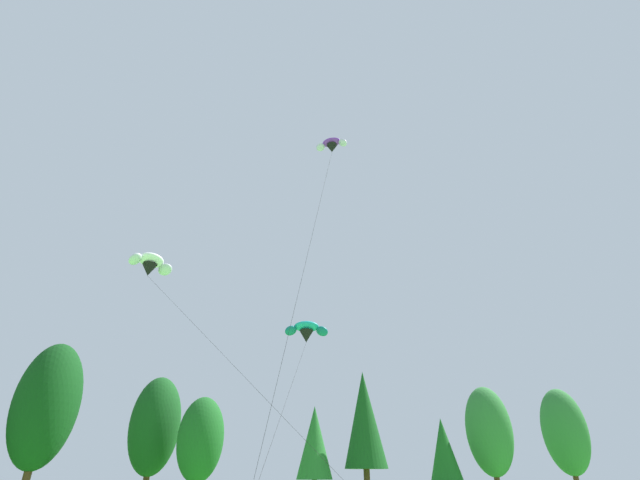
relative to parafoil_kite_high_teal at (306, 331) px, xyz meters
The scene contains 11 objects.
treeline_tree_c 25.81m from the parafoil_kite_high_teal, 150.77° to the left, with size 5.68×5.68×14.36m.
treeline_tree_d 22.22m from the parafoil_kite_high_teal, 126.35° to the left, with size 5.16×5.16×12.46m.
treeline_tree_e 16.83m from the parafoil_kite_high_teal, 121.25° to the left, with size 4.48×4.48×9.91m.
treeline_tree_f 15.90m from the parafoil_kite_high_teal, 74.07° to the left, with size 3.69×3.69×9.48m.
treeline_tree_g 16.55m from the parafoil_kite_high_teal, 54.17° to the left, with size 4.51×4.51×13.23m.
treeline_tree_h 24.72m from the parafoil_kite_high_teal, 36.44° to the left, with size 3.51×3.51×8.68m.
treeline_tree_i 28.17m from the parafoil_kite_high_teal, 28.11° to the left, with size 5.10×5.10×12.20m.
treeline_tree_j 39.08m from the parafoil_kite_high_teal, 22.12° to the left, with size 5.23×5.23×12.69m.
parafoil_kite_high_teal is the anchor object (origin of this frame).
parafoil_kite_mid_white 13.85m from the parafoil_kite_high_teal, behind, with size 15.02×14.95×17.38m.
parafoil_kite_far_purple 15.63m from the parafoil_kite_high_teal, 92.98° to the right, with size 6.54×7.97×24.10m.
Camera 1 is at (-6.00, -0.25, 2.76)m, focal length 24.90 mm.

